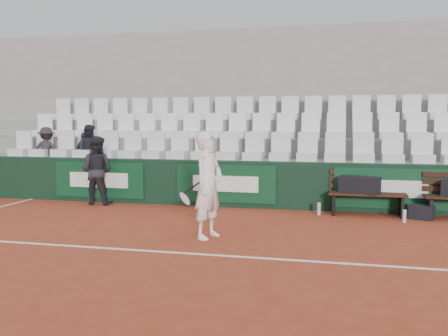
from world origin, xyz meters
The scene contains 20 objects.
ground centered at (0.00, 0.00, 0.00)m, with size 80.00×80.00×0.00m, color #A73F25.
court_baseline centered at (0.00, 0.00, 0.00)m, with size 18.00×0.06×0.01m, color white.
back_barrier centered at (0.07, 3.99, 0.50)m, with size 18.00×0.34×1.00m.
grandstand_tier_front centered at (0.00, 4.62, 0.50)m, with size 18.00×0.95×1.00m, color gray.
grandstand_tier_mid centered at (0.00, 5.58, 0.72)m, with size 18.00×0.95×1.45m, color gray.
grandstand_tier_back centered at (0.00, 6.53, 0.95)m, with size 18.00×0.95×1.90m, color gray.
grandstand_rear_wall centered at (0.00, 7.15, 2.20)m, with size 18.00×0.30×4.40m, color gray.
seat_row_front centered at (0.00, 4.45, 1.31)m, with size 11.90×0.44×0.63m, color silver.
seat_row_mid centered at (0.00, 5.40, 1.77)m, with size 11.90×0.44×0.63m, color white.
seat_row_back centered at (0.00, 6.35, 2.21)m, with size 11.90×0.44×0.63m, color silver.
bench_left centered at (2.76, 3.59, 0.23)m, with size 1.50×0.56×0.45m, color #371B10.
sports_bag_left centered at (2.60, 3.57, 0.61)m, with size 0.77×0.33×0.33m, color black.
sports_bag_ground centered at (3.75, 3.42, 0.13)m, with size 0.44×0.27×0.27m, color black.
water_bottle_near centered at (1.82, 3.41, 0.12)m, with size 0.07×0.07×0.25m, color #AEBDC5.
water_bottle_far centered at (3.40, 3.00, 0.12)m, with size 0.07×0.07×0.24m, color silver.
tennis_player centered at (0.18, 1.01, 0.85)m, with size 0.79×0.72×1.71m.
ball_kid centered at (-3.12, 3.56, 0.77)m, with size 0.75×0.58×1.54m, color black.
spectator_a centered at (-4.97, 4.50, 1.59)m, with size 0.76×0.44×1.18m, color #292126.
spectator_b centered at (-3.92, 4.50, 1.53)m, with size 0.62×0.26×1.06m, color #322E28.
spectator_c centered at (-3.79, 4.50, 1.62)m, with size 0.60×0.47×1.24m, color black.
Camera 1 is at (2.25, -6.62, 1.88)m, focal length 40.00 mm.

